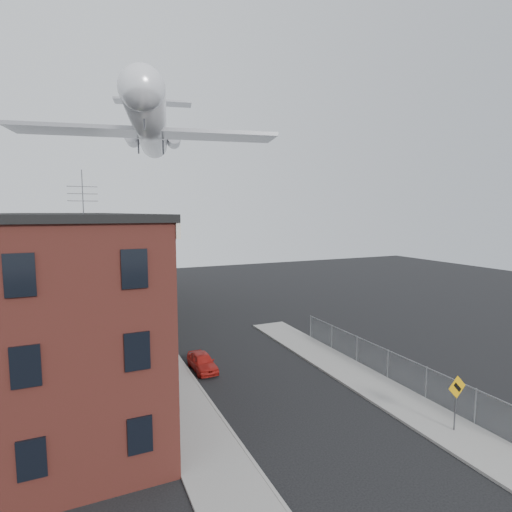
{
  "coord_description": "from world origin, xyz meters",
  "views": [
    {
      "loc": [
        -10.29,
        -13.46,
        10.37
      ],
      "look_at": [
        -0.96,
        7.31,
        7.87
      ],
      "focal_mm": 28.0,
      "sensor_mm": 36.0,
      "label": 1
    }
  ],
  "objects": [
    {
      "name": "car_mid",
      "position": [
        -3.6,
        25.58,
        0.57
      ],
      "size": [
        1.41,
        3.52,
        1.14
      ],
      "primitive_type": "imported",
      "rotation": [
        0.0,
        0.0,
        -0.06
      ],
      "color": "black",
      "rests_on": "ground"
    },
    {
      "name": "utility_pole",
      "position": [
        -5.6,
        18.0,
        4.67
      ],
      "size": [
        1.8,
        0.26,
        9.0
      ],
      "color": "black",
      "rests_on": "ground"
    },
    {
      "name": "car_far",
      "position": [
        -3.6,
        37.15,
        0.63
      ],
      "size": [
        2.32,
        4.52,
        1.26
      ],
      "primitive_type": "imported",
      "rotation": [
        0.0,
        0.0,
        -0.13
      ],
      "color": "slate",
      "rests_on": "ground"
    },
    {
      "name": "row_house_c",
      "position": [
        -11.96,
        30.5,
        5.13
      ],
      "size": [
        11.98,
        7.0,
        10.3
      ],
      "color": "slate",
      "rests_on": "ground"
    },
    {
      "name": "row_house_e",
      "position": [
        -11.96,
        44.5,
        5.13
      ],
      "size": [
        11.98,
        7.0,
        10.3
      ],
      "color": "slate",
      "rests_on": "ground"
    },
    {
      "name": "sidewalk_left",
      "position": [
        -5.5,
        24.0,
        0.06
      ],
      "size": [
        3.0,
        62.0,
        0.12
      ],
      "primitive_type": "cube",
      "color": "gray",
      "rests_on": "ground"
    },
    {
      "name": "corner_building",
      "position": [
        -12.0,
        7.0,
        5.16
      ],
      "size": [
        10.31,
        12.3,
        12.15
      ],
      "color": "#361911",
      "rests_on": "ground"
    },
    {
      "name": "car_near",
      "position": [
        -3.13,
        11.12,
        0.58
      ],
      "size": [
        1.46,
        3.45,
        1.16
      ],
      "primitive_type": "imported",
      "rotation": [
        0.0,
        0.0,
        0.03
      ],
      "color": "#AC1C16",
      "rests_on": "ground"
    },
    {
      "name": "street_tree",
      "position": [
        -5.27,
        27.92,
        3.45
      ],
      "size": [
        3.22,
        3.2,
        5.2
      ],
      "color": "black",
      "rests_on": "ground"
    },
    {
      "name": "row_house_d",
      "position": [
        -11.96,
        37.5,
        5.13
      ],
      "size": [
        11.98,
        7.0,
        10.3
      ],
      "color": "gray",
      "rests_on": "ground"
    },
    {
      "name": "ground",
      "position": [
        0.0,
        0.0,
        0.0
      ],
      "size": [
        120.0,
        120.0,
        0.0
      ],
      "primitive_type": "plane",
      "color": "black",
      "rests_on": "ground"
    },
    {
      "name": "curb_left",
      "position": [
        -4.05,
        24.0,
        0.07
      ],
      "size": [
        0.15,
        62.0,
        0.14
      ],
      "primitive_type": "cube",
      "color": "gray",
      "rests_on": "ground"
    },
    {
      "name": "chainlink_fence",
      "position": [
        7.0,
        5.0,
        1.0
      ],
      "size": [
        0.06,
        18.06,
        1.9
      ],
      "color": "gray",
      "rests_on": "ground"
    },
    {
      "name": "airplane",
      "position": [
        -3.43,
        26.59,
        18.59
      ],
      "size": [
        23.6,
        26.97,
        7.75
      ],
      "color": "white",
      "rests_on": "ground"
    },
    {
      "name": "curb_right",
      "position": [
        4.05,
        6.0,
        0.07
      ],
      "size": [
        0.15,
        26.0,
        0.14
      ],
      "primitive_type": "cube",
      "color": "gray",
      "rests_on": "ground"
    },
    {
      "name": "row_house_a",
      "position": [
        -11.96,
        16.5,
        5.13
      ],
      "size": [
        11.98,
        7.0,
        10.3
      ],
      "color": "slate",
      "rests_on": "ground"
    },
    {
      "name": "warning_sign",
      "position": [
        5.6,
        -1.03,
        1.88
      ],
      "size": [
        1.1,
        0.11,
        2.8
      ],
      "color": "#515156",
      "rests_on": "ground"
    },
    {
      "name": "sidewalk_right",
      "position": [
        5.5,
        6.0,
        0.06
      ],
      "size": [
        3.0,
        26.0,
        0.12
      ],
      "primitive_type": "cube",
      "color": "gray",
      "rests_on": "ground"
    },
    {
      "name": "row_house_b",
      "position": [
        -11.96,
        23.5,
        5.13
      ],
      "size": [
        11.98,
        7.0,
        10.3
      ],
      "color": "gray",
      "rests_on": "ground"
    }
  ]
}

